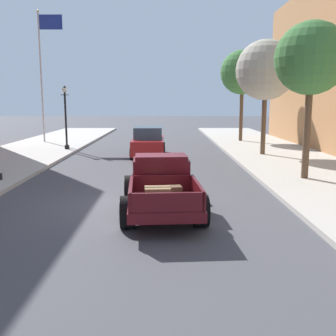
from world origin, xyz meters
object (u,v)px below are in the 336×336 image
Objects in this scene: street_tree_nearest at (311,59)px; hotrod_truck_maroon at (161,184)px; street_tree_third at (242,73)px; street_tree_second at (266,70)px; car_background_red at (148,143)px; flagpole at (44,62)px; street_lamp_far at (65,112)px.

hotrod_truck_maroon is at bearing -144.20° from street_tree_nearest.
street_tree_second is at bearing -91.38° from street_tree_third.
car_background_red is 11.37m from flagpole.
street_tree_second is (5.54, 10.90, 3.95)m from hotrod_truck_maroon.
street_tree_nearest is (11.46, -9.38, 2.21)m from street_lamp_far.
car_background_red is 10.78m from street_tree_third.
street_tree_second is at bearing 89.54° from street_tree_nearest.
flagpole is at bearing -177.51° from street_tree_third.
street_tree_third reaches higher than car_background_red.
hotrod_truck_maroon is 11.17m from car_background_red.
hotrod_truck_maroon is at bearing -85.65° from car_background_red.
flagpole is 1.48× the size of street_tree_second.
street_tree_second reaches higher than street_tree_nearest.
street_tree_third is at bearing 2.49° from flagpole.
flagpole reaches higher than street_tree_third.
flagpole is 19.78m from street_tree_nearest.
car_background_red is 0.65× the size of street_tree_third.
street_tree_third is (6.57, 7.36, 4.35)m from car_background_red.
street_tree_second is (6.39, -0.24, 3.94)m from car_background_red.
street_tree_second is (11.52, -2.43, 2.32)m from street_lamp_far.
hotrod_truck_maroon is 14.70m from street_lamp_far.
car_background_red is 7.51m from street_tree_second.
car_background_red is 0.70× the size of street_tree_second.
street_tree_second is 0.94× the size of street_tree_third.
flagpole is at bearing 115.46° from hotrod_truck_maroon.
flagpole is 1.39× the size of street_tree_third.
hotrod_truck_maroon is 1.16× the size of car_background_red.
street_lamp_far reaches higher than hotrod_truck_maroon.
street_tree_third is at bearing 72.81° from hotrod_truck_maroon.
street_lamp_far is at bearing 140.72° from street_tree_nearest.
street_tree_third reaches higher than hotrod_truck_maroon.
hotrod_truck_maroon is 0.55× the size of flagpole.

